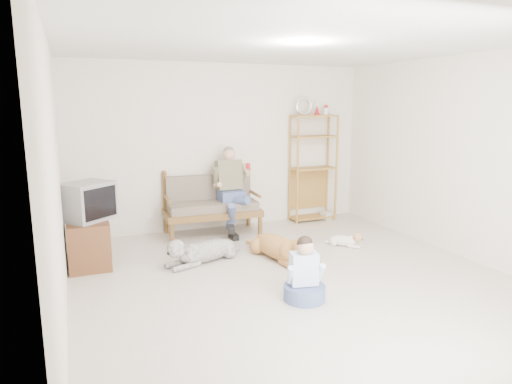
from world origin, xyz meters
name	(u,v)px	position (x,y,z in m)	size (l,w,h in m)	color
floor	(299,283)	(0.00, 0.00, 0.00)	(5.50, 5.50, 0.00)	silver
ceiling	(304,41)	(0.00, 0.00, 2.70)	(5.50, 5.50, 0.00)	silver
wall_back	(223,147)	(0.00, 2.75, 1.35)	(5.00, 5.00, 0.00)	silver
wall_left	(56,183)	(-2.50, 0.00, 1.35)	(5.50, 5.50, 0.00)	silver
wall_right	(470,158)	(2.50, 0.00, 1.35)	(5.50, 5.50, 0.00)	silver
loveseat	(211,204)	(-0.33, 2.42, 0.49)	(1.54, 0.78, 0.95)	brown
man	(232,195)	(-0.05, 2.21, 0.64)	(0.53, 0.75, 1.22)	#4A5A87
etagere	(313,167)	(1.59, 2.55, 0.96)	(0.83, 0.36, 2.17)	#A27433
book_stack	(328,215)	(1.89, 2.50, 0.07)	(0.22, 0.16, 0.14)	beige
tv_stand	(88,241)	(-2.23, 1.63, 0.30)	(0.51, 0.90, 0.60)	brown
crt_tv	(88,201)	(-2.20, 1.58, 0.84)	(0.74, 0.73, 0.48)	slate
wall_outlet	(150,216)	(-1.25, 2.73, 0.30)	(0.12, 0.02, 0.08)	white
golden_retriever	(282,248)	(0.15, 0.78, 0.18)	(0.52, 1.40, 0.43)	#B5713F
shaggy_dog	(201,251)	(-0.86, 1.12, 0.16)	(1.23, 0.58, 0.38)	silver
terrier	(348,240)	(1.31, 0.98, 0.09)	(0.45, 0.47, 0.22)	white
child	(304,277)	(-0.16, -0.42, 0.25)	(0.45, 0.45, 0.70)	#4A5A87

